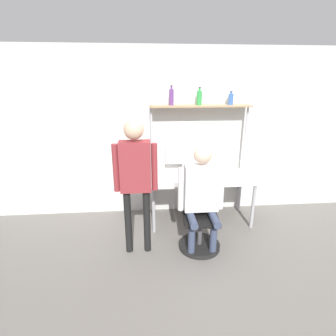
{
  "coord_description": "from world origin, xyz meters",
  "views": [
    {
      "loc": [
        -0.84,
        -3.4,
        2.18
      ],
      "look_at": [
        -0.57,
        -0.17,
        1.1
      ],
      "focal_mm": 28.0,
      "sensor_mm": 36.0,
      "label": 1
    }
  ],
  "objects_px": {
    "person_seated": "(202,190)",
    "person_standing": "(135,171)",
    "laptop": "(192,177)",
    "bottle_green": "(199,97)",
    "bottle_blue": "(231,99)",
    "bottle_purple": "(171,97)",
    "cell_phone": "(208,180)",
    "monitor": "(184,156)",
    "office_chair": "(200,227)"
  },
  "relations": [
    {
      "from": "cell_phone",
      "to": "bottle_blue",
      "type": "relative_size",
      "value": 0.73
    },
    {
      "from": "person_seated",
      "to": "person_standing",
      "type": "xyz_separation_m",
      "value": [
        -0.83,
        0.01,
        0.28
      ]
    },
    {
      "from": "bottle_purple",
      "to": "bottle_blue",
      "type": "bearing_deg",
      "value": -0.0
    },
    {
      "from": "cell_phone",
      "to": "bottle_green",
      "type": "distance_m",
      "value": 1.26
    },
    {
      "from": "office_chair",
      "to": "bottle_purple",
      "type": "relative_size",
      "value": 3.19
    },
    {
      "from": "cell_phone",
      "to": "person_standing",
      "type": "distance_m",
      "value": 1.26
    },
    {
      "from": "monitor",
      "to": "bottle_green",
      "type": "relative_size",
      "value": 2.29
    },
    {
      "from": "person_seated",
      "to": "bottle_purple",
      "type": "bearing_deg",
      "value": 106.21
    },
    {
      "from": "monitor",
      "to": "office_chair",
      "type": "height_order",
      "value": "monitor"
    },
    {
      "from": "office_chair",
      "to": "cell_phone",
      "type": "bearing_deg",
      "value": 68.34
    },
    {
      "from": "monitor",
      "to": "bottle_purple",
      "type": "bearing_deg",
      "value": -174.29
    },
    {
      "from": "person_standing",
      "to": "bottle_green",
      "type": "height_order",
      "value": "bottle_green"
    },
    {
      "from": "monitor",
      "to": "person_seated",
      "type": "distance_m",
      "value": 1.05
    },
    {
      "from": "laptop",
      "to": "bottle_green",
      "type": "distance_m",
      "value": 1.21
    },
    {
      "from": "bottle_blue",
      "to": "bottle_green",
      "type": "bearing_deg",
      "value": 180.0
    },
    {
      "from": "bottle_green",
      "to": "bottle_blue",
      "type": "bearing_deg",
      "value": 0.0
    },
    {
      "from": "bottle_blue",
      "to": "bottle_purple",
      "type": "xyz_separation_m",
      "value": [
        -0.92,
        0.0,
        0.04
      ]
    },
    {
      "from": "person_seated",
      "to": "person_standing",
      "type": "height_order",
      "value": "person_standing"
    },
    {
      "from": "monitor",
      "to": "bottle_blue",
      "type": "relative_size",
      "value": 2.93
    },
    {
      "from": "laptop",
      "to": "bottle_green",
      "type": "height_order",
      "value": "bottle_green"
    },
    {
      "from": "monitor",
      "to": "bottle_purple",
      "type": "distance_m",
      "value": 0.96
    },
    {
      "from": "monitor",
      "to": "cell_phone",
      "type": "xyz_separation_m",
      "value": [
        0.31,
        -0.45,
        -0.27
      ]
    },
    {
      "from": "monitor",
      "to": "laptop",
      "type": "height_order",
      "value": "monitor"
    },
    {
      "from": "laptop",
      "to": "bottle_purple",
      "type": "distance_m",
      "value": 1.24
    },
    {
      "from": "cell_phone",
      "to": "bottle_purple",
      "type": "xyz_separation_m",
      "value": [
        -0.51,
        0.43,
        1.2
      ]
    },
    {
      "from": "monitor",
      "to": "person_standing",
      "type": "distance_m",
      "value": 1.27
    },
    {
      "from": "laptop",
      "to": "cell_phone",
      "type": "height_order",
      "value": "laptop"
    },
    {
      "from": "bottle_purple",
      "to": "person_standing",
      "type": "bearing_deg",
      "value": -118.11
    },
    {
      "from": "bottle_blue",
      "to": "person_standing",
      "type": "bearing_deg",
      "value": -145.31
    },
    {
      "from": "person_seated",
      "to": "person_standing",
      "type": "distance_m",
      "value": 0.88
    },
    {
      "from": "person_seated",
      "to": "bottle_blue",
      "type": "bearing_deg",
      "value": 58.51
    },
    {
      "from": "person_seated",
      "to": "bottle_blue",
      "type": "distance_m",
      "value": 1.59
    },
    {
      "from": "laptop",
      "to": "bottle_purple",
      "type": "bearing_deg",
      "value": 124.44
    },
    {
      "from": "person_seated",
      "to": "bottle_purple",
      "type": "height_order",
      "value": "bottle_purple"
    },
    {
      "from": "person_seated",
      "to": "bottle_blue",
      "type": "xyz_separation_m",
      "value": [
        0.62,
        1.01,
        1.06
      ]
    },
    {
      "from": "person_seated",
      "to": "bottle_green",
      "type": "distance_m",
      "value": 1.49
    },
    {
      "from": "bottle_purple",
      "to": "cell_phone",
      "type": "bearing_deg",
      "value": -39.77
    },
    {
      "from": "person_standing",
      "to": "bottle_blue",
      "type": "bearing_deg",
      "value": 34.69
    },
    {
      "from": "cell_phone",
      "to": "person_seated",
      "type": "bearing_deg",
      "value": -110.4
    },
    {
      "from": "person_standing",
      "to": "bottle_purple",
      "type": "bearing_deg",
      "value": 61.89
    },
    {
      "from": "bottle_purple",
      "to": "bottle_green",
      "type": "xyz_separation_m",
      "value": [
        0.42,
        -0.0,
        -0.01
      ]
    },
    {
      "from": "monitor",
      "to": "bottle_green",
      "type": "height_order",
      "value": "bottle_green"
    },
    {
      "from": "bottle_blue",
      "to": "bottle_green",
      "type": "distance_m",
      "value": 0.49
    },
    {
      "from": "office_chair",
      "to": "bottle_green",
      "type": "height_order",
      "value": "bottle_green"
    },
    {
      "from": "person_seated",
      "to": "bottle_purple",
      "type": "xyz_separation_m",
      "value": [
        -0.29,
        1.01,
        1.1
      ]
    },
    {
      "from": "cell_phone",
      "to": "bottle_green",
      "type": "bearing_deg",
      "value": 101.69
    },
    {
      "from": "office_chair",
      "to": "bottle_purple",
      "type": "height_order",
      "value": "bottle_purple"
    },
    {
      "from": "person_seated",
      "to": "cell_phone",
      "type": "bearing_deg",
      "value": 69.6
    },
    {
      "from": "monitor",
      "to": "cell_phone",
      "type": "height_order",
      "value": "monitor"
    },
    {
      "from": "office_chair",
      "to": "person_standing",
      "type": "bearing_deg",
      "value": -177.62
    }
  ]
}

